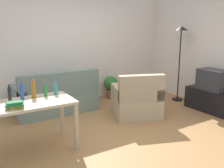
{
  "coord_description": "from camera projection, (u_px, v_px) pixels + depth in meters",
  "views": [
    {
      "loc": [
        -2.38,
        -3.48,
        1.86
      ],
      "look_at": [
        0.1,
        0.5,
        0.75
      ],
      "focal_mm": 40.86,
      "sensor_mm": 36.0,
      "label": 1
    }
  ],
  "objects": [
    {
      "name": "wall_rear",
      "position": [
        71.0,
        46.0,
        6.04
      ],
      "size": [
        5.2,
        0.1,
        2.7
      ],
      "primitive_type": "cube",
      "color": "silver",
      "rests_on": "ground_plane"
    },
    {
      "name": "desk",
      "position": [
        32.0,
        109.0,
        3.72
      ],
      "size": [
        1.21,
        0.72,
        0.76
      ],
      "rotation": [
        0.0,
        0.0,
        -0.01
      ],
      "color": "#C6B28E",
      "rests_on": "ground_plane"
    },
    {
      "name": "armchair",
      "position": [
        137.0,
        101.0,
        5.2
      ],
      "size": [
        1.14,
        1.1,
        0.92
      ],
      "rotation": [
        0.0,
        0.0,
        2.79
      ],
      "color": "tan",
      "rests_on": "ground_plane"
    },
    {
      "name": "torchiere_lamp",
      "position": [
        181.0,
        43.0,
        6.07
      ],
      "size": [
        0.32,
        0.32,
        1.81
      ],
      "color": "black",
      "rests_on": "ground_plane"
    },
    {
      "name": "bottle_green",
      "position": [
        45.0,
        91.0,
        3.94
      ],
      "size": [
        0.05,
        0.05,
        0.2
      ],
      "color": "#1E722D",
      "rests_on": "desk"
    },
    {
      "name": "book_stack",
      "position": [
        15.0,
        105.0,
        3.4
      ],
      "size": [
        0.27,
        0.22,
        0.09
      ],
      "color": "#B7932D",
      "rests_on": "desk"
    },
    {
      "name": "bottle_amber",
      "position": [
        34.0,
        90.0,
        3.87
      ],
      "size": [
        0.07,
        0.07,
        0.28
      ],
      "color": "#9E6019",
      "rests_on": "desk"
    },
    {
      "name": "bottle_tall",
      "position": [
        56.0,
        89.0,
        4.05
      ],
      "size": [
        0.07,
        0.07,
        0.2
      ],
      "color": "teal",
      "rests_on": "desk"
    },
    {
      "name": "ground_plane",
      "position": [
        122.0,
        132.0,
        4.53
      ],
      "size": [
        5.2,
        4.4,
        0.02
      ],
      "primitive_type": "cube",
      "color": "#9E7042"
    },
    {
      "name": "tv",
      "position": [
        213.0,
        80.0,
        5.43
      ],
      "size": [
        0.41,
        0.6,
        0.44
      ],
      "rotation": [
        0.0,
        0.0,
        1.57
      ],
      "color": "#2D2D33",
      "rests_on": "tv_stand"
    },
    {
      "name": "bottle_dark",
      "position": [
        10.0,
        94.0,
        3.69
      ],
      "size": [
        0.05,
        0.05,
        0.25
      ],
      "color": "black",
      "rests_on": "desk"
    },
    {
      "name": "wall_right",
      "position": [
        221.0,
        48.0,
        5.56
      ],
      "size": [
        0.1,
        4.4,
        2.7
      ],
      "primitive_type": "cube",
      "color": "beige",
      "rests_on": "ground_plane"
    },
    {
      "name": "bottle_blue",
      "position": [
        22.0,
        92.0,
        3.76
      ],
      "size": [
        0.06,
        0.06,
        0.26
      ],
      "color": "#2347A3",
      "rests_on": "desk"
    },
    {
      "name": "tv_stand",
      "position": [
        211.0,
        100.0,
        5.53
      ],
      "size": [
        0.44,
        1.1,
        0.48
      ],
      "rotation": [
        0.0,
        0.0,
        1.57
      ],
      "color": "black",
      "rests_on": "ground_plane"
    },
    {
      "name": "couch",
      "position": [
        57.0,
        98.0,
        5.45
      ],
      "size": [
        1.69,
        0.84,
        0.92
      ],
      "rotation": [
        0.0,
        0.0,
        3.14
      ],
      "color": "slate",
      "rests_on": "ground_plane"
    },
    {
      "name": "potted_plant",
      "position": [
        111.0,
        85.0,
        6.5
      ],
      "size": [
        0.36,
        0.36,
        0.57
      ],
      "color": "brown",
      "rests_on": "ground_plane"
    }
  ]
}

